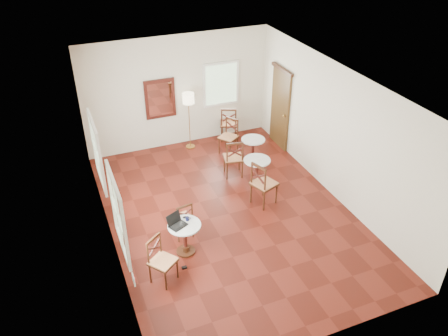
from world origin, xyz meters
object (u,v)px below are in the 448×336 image
chair_mid_b (263,184)px  laptop (176,223)px  cafe_table_back (253,148)px  navy_mug (187,219)px  chair_near_a (182,219)px  floor_lamp (188,102)px  mouse (185,217)px  chair_back_b (229,136)px  power_adapter (184,267)px  water_glass (182,224)px  chair_back_a (229,123)px  chair_mid_a (234,158)px  cafe_table_near (185,235)px  chair_near_b (162,261)px  cafe_table_mid (257,169)px

chair_mid_b → laptop: (-2.23, -0.82, 0.20)m
cafe_table_back → navy_mug: size_ratio=6.46×
chair_near_a → navy_mug: bearing=82.1°
floor_lamp → mouse: size_ratio=17.67×
chair_back_b → navy_mug: chair_back_b is taller
cafe_table_back → power_adapter: cafe_table_back is taller
chair_near_a → chair_back_b: chair_back_b is taller
cafe_table_back → floor_lamp: size_ratio=0.41×
water_glass → laptop: bearing=131.0°
chair_near_a → chair_back_a: chair_back_a is taller
laptop → chair_back_a: bearing=29.7°
chair_back_a → mouse: (-2.48, -3.77, 0.19)m
chair_mid_a → chair_back_a: chair_back_a is taller
chair_near_a → navy_mug: chair_near_a is taller
chair_mid_a → water_glass: bearing=60.9°
cafe_table_near → floor_lamp: bearing=70.2°
cafe_table_near → chair_back_a: 4.71m
floor_lamp → navy_mug: size_ratio=15.86×
laptop → power_adapter: (-0.03, -0.47, -0.71)m
chair_near_a → cafe_table_back: bearing=-147.7°
floor_lamp → chair_back_a: bearing=0.4°
cafe_table_back → water_glass: size_ratio=5.63×
chair_near_b → chair_back_b: 4.80m
chair_near_a → chair_mid_b: 2.03m
chair_near_a → power_adapter: chair_near_a is taller
laptop → floor_lamp: bearing=42.5°
chair_near_a → mouse: bearing=77.2°
chair_back_a → chair_near_b: bearing=78.3°
chair_mid_b → chair_back_a: 3.11m
chair_mid_b → chair_back_a: size_ratio=1.05×
mouse → water_glass: (-0.13, -0.23, 0.04)m
cafe_table_back → chair_near_b: 4.57m
cafe_table_near → cafe_table_back: cafe_table_near is taller
chair_back_b → laptop: (-2.42, -3.25, 0.26)m
chair_mid_b → cafe_table_mid: bearing=-35.7°
chair_mid_a → chair_near_b: bearing=59.9°
chair_near_a → water_glass: 0.63m
water_glass → cafe_table_back: bearing=44.4°
cafe_table_back → chair_near_a: 3.36m
navy_mug → power_adapter: 0.91m
cafe_table_back → navy_mug: navy_mug is taller
chair_near_a → laptop: size_ratio=2.11×
laptop → navy_mug: (0.24, 0.05, -0.02)m
chair_near_a → chair_mid_b: (1.99, 0.39, 0.11)m
chair_back_a → navy_mug: (-2.45, -3.85, 0.21)m
chair_back_a → water_glass: size_ratio=8.92×
chair_back_a → laptop: 4.75m
power_adapter → cafe_table_back: bearing=47.1°
chair_near_b → cafe_table_mid: bearing=0.1°
water_glass → power_adapter: size_ratio=1.20×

